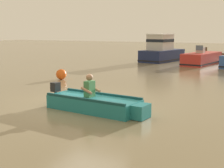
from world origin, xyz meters
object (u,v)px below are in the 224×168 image
at_px(rowboat_with_person, 95,103).
at_px(moored_boat_red, 202,59).
at_px(moored_boat_navy, 162,51).
at_px(mooring_buoy, 61,74).

xyz_separation_m(rowboat_with_person, moored_boat_red, (0.01, 16.12, 0.18)).
bearing_deg(moored_boat_red, moored_boat_navy, 162.92).
xyz_separation_m(moored_boat_navy, moored_boat_red, (3.59, -1.10, -0.42)).
distance_m(moored_boat_navy, mooring_buoy, 12.33).
height_order(rowboat_with_person, mooring_buoy, rowboat_with_person).
height_order(moored_boat_red, mooring_buoy, moored_boat_red).
bearing_deg(moored_boat_navy, rowboat_with_person, -78.25).
relative_size(rowboat_with_person, moored_boat_navy, 0.78).
height_order(moored_boat_navy, mooring_buoy, moored_boat_navy).
xyz_separation_m(moored_boat_navy, mooring_buoy, (-1.41, -12.24, -0.57)).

